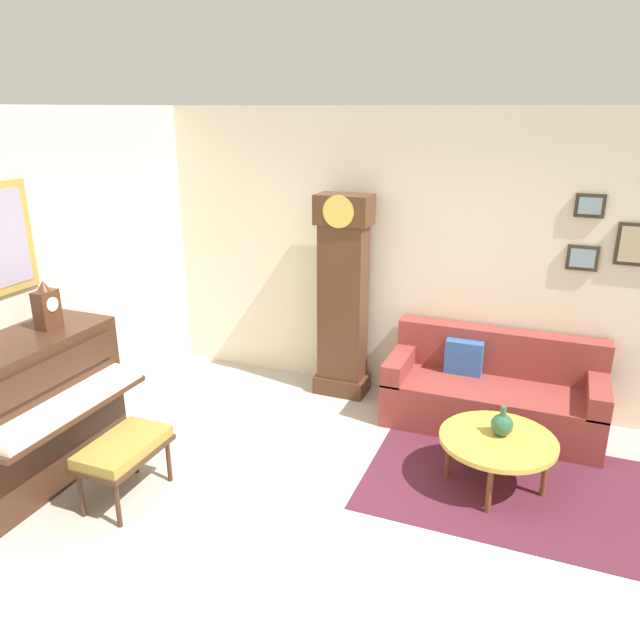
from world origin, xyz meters
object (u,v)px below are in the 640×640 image
(piano_bench, at_px, (124,450))
(coffee_table, at_px, (498,441))
(piano, at_px, (30,412))
(mantel_clock, at_px, (47,307))
(couch, at_px, (493,392))
(grandfather_clock, at_px, (343,302))
(green_jug, at_px, (502,425))

(piano_bench, xyz_separation_m, coffee_table, (2.53, 1.18, -0.02))
(piano, xyz_separation_m, mantel_clock, (0.00, 0.31, 0.75))
(piano, height_order, couch, piano)
(mantel_clock, bearing_deg, piano, -90.30)
(mantel_clock, bearing_deg, piano_bench, -17.10)
(piano, bearing_deg, grandfather_clock, 54.91)
(coffee_table, bearing_deg, grandfather_clock, 145.78)
(piano_bench, height_order, grandfather_clock, grandfather_clock)
(piano_bench, height_order, mantel_clock, mantel_clock)
(piano_bench, relative_size, grandfather_clock, 0.34)
(piano, distance_m, piano_bench, 0.82)
(piano_bench, bearing_deg, coffee_table, 24.99)
(grandfather_clock, xyz_separation_m, couch, (1.51, -0.12, -0.65))
(couch, bearing_deg, piano, -144.60)
(couch, height_order, coffee_table, couch)
(coffee_table, height_order, mantel_clock, mantel_clock)
(piano, xyz_separation_m, piano_bench, (0.80, 0.07, -0.19))
(piano, xyz_separation_m, green_jug, (3.34, 1.30, -0.09))
(couch, height_order, green_jug, couch)
(piano_bench, xyz_separation_m, grandfather_clock, (0.87, 2.31, 0.56))
(couch, bearing_deg, coffee_table, -81.46)
(piano_bench, height_order, coffee_table, piano_bench)
(couch, distance_m, green_jug, 0.99)
(piano, height_order, piano_bench, piano)
(couch, bearing_deg, grandfather_clock, 175.56)
(couch, bearing_deg, piano_bench, -137.33)
(piano, relative_size, coffee_table, 1.64)
(grandfather_clock, xyz_separation_m, green_jug, (1.68, -1.08, -0.46))
(mantel_clock, bearing_deg, coffee_table, 15.69)
(piano, bearing_deg, green_jug, 21.22)
(grandfather_clock, bearing_deg, coffee_table, -34.22)
(couch, height_order, mantel_clock, mantel_clock)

